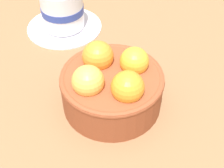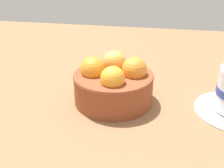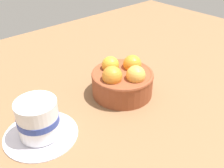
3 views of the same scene
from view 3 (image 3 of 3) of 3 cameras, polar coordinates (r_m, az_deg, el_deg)
The scene contains 3 objects.
ground_plane at distance 66.21cm, azimuth 2.19°, elevation -3.18°, with size 147.72×108.72×3.37cm, color brown.
terracotta_bowl at distance 63.09cm, azimuth 2.30°, elevation 0.96°, with size 15.07×15.07×9.02cm.
coffee_cup at distance 53.06cm, azimuth -15.96°, elevation -7.78°, with size 14.84×14.84×8.25cm.
Camera 3 is at (-37.85, -38.37, 36.77)cm, focal length 41.53 mm.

